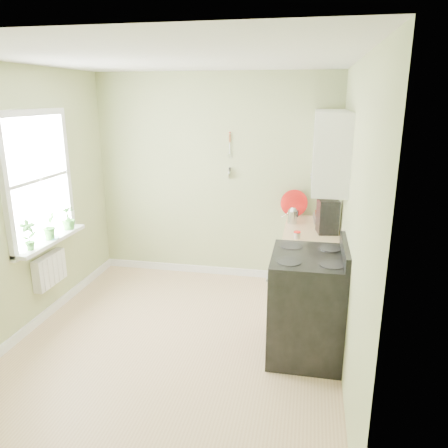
% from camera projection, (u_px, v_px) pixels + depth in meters
% --- Properties ---
extents(floor, '(3.20, 3.60, 0.02)m').
position_uv_depth(floor, '(178.00, 341.00, 4.45)').
color(floor, tan).
rests_on(floor, ground).
extents(ceiling, '(3.20, 3.60, 0.02)m').
position_uv_depth(ceiling, '(169.00, 57.00, 3.69)').
color(ceiling, white).
rests_on(ceiling, wall_back).
extents(wall_back, '(3.20, 0.02, 2.70)m').
position_uv_depth(wall_back, '(215.00, 178.00, 5.78)').
color(wall_back, '#B1B97E').
rests_on(wall_back, floor).
extents(wall_left, '(0.02, 3.60, 2.70)m').
position_uv_depth(wall_left, '(20.00, 204.00, 4.37)').
color(wall_left, '#B1B97E').
rests_on(wall_left, floor).
extents(wall_right, '(0.02, 3.60, 2.70)m').
position_uv_depth(wall_right, '(352.00, 222.00, 3.77)').
color(wall_right, '#B1B97E').
rests_on(wall_right, floor).
extents(base_cabinets, '(0.60, 1.60, 0.87)m').
position_uv_depth(base_cabinets, '(311.00, 273.00, 5.03)').
color(base_cabinets, white).
rests_on(base_cabinets, floor).
extents(countertop, '(0.64, 1.60, 0.04)m').
position_uv_depth(countertop, '(312.00, 235.00, 4.90)').
color(countertop, beige).
rests_on(countertop, base_cabinets).
extents(upper_cabinets, '(0.35, 1.40, 0.80)m').
position_uv_depth(upper_cabinets, '(330.00, 149.00, 4.70)').
color(upper_cabinets, white).
rests_on(upper_cabinets, wall_right).
extents(window, '(0.06, 1.14, 1.44)m').
position_uv_depth(window, '(38.00, 180.00, 4.60)').
color(window, white).
rests_on(window, wall_left).
extents(window_sill, '(0.18, 1.14, 0.04)m').
position_uv_depth(window_sill, '(51.00, 240.00, 4.77)').
color(window_sill, white).
rests_on(window_sill, wall_left).
extents(radiator, '(0.12, 0.50, 0.35)m').
position_uv_depth(radiator, '(50.00, 270.00, 4.82)').
color(radiator, white).
rests_on(radiator, wall_left).
extents(wall_utensils, '(0.02, 0.14, 0.58)m').
position_uv_depth(wall_utensils, '(230.00, 163.00, 5.65)').
color(wall_utensils, beige).
rests_on(wall_utensils, wall_back).
extents(stove, '(0.72, 0.82, 1.13)m').
position_uv_depth(stove, '(308.00, 304.00, 4.12)').
color(stove, black).
rests_on(stove, floor).
extents(stand_mixer, '(0.21, 0.33, 0.39)m').
position_uv_depth(stand_mixer, '(322.00, 208.00, 5.36)').
color(stand_mixer, '#B2B2B7').
rests_on(stand_mixer, countertop).
extents(kettle, '(0.20, 0.12, 0.20)m').
position_uv_depth(kettle, '(293.00, 215.00, 5.27)').
color(kettle, silver).
rests_on(kettle, countertop).
extents(coffee_maker, '(0.25, 0.27, 0.38)m').
position_uv_depth(coffee_maker, '(327.00, 217.00, 4.89)').
color(coffee_maker, black).
rests_on(coffee_maker, countertop).
extents(red_tray, '(0.35, 0.14, 0.35)m').
position_uv_depth(red_tray, '(294.00, 203.00, 5.57)').
color(red_tray, red).
rests_on(red_tray, countertop).
extents(jar, '(0.07, 0.07, 0.08)m').
position_uv_depth(jar, '(297.00, 235.00, 4.72)').
color(jar, '#BCAC9B').
rests_on(jar, countertop).
extents(plant_a, '(0.20, 0.20, 0.32)m').
position_uv_depth(plant_a, '(28.00, 235.00, 4.36)').
color(plant_a, '#36772A').
rests_on(plant_a, window_sill).
extents(plant_b, '(0.16, 0.19, 0.30)m').
position_uv_depth(plant_b, '(49.00, 226.00, 4.70)').
color(plant_b, '#36772A').
rests_on(plant_b, window_sill).
extents(plant_c, '(0.22, 0.22, 0.27)m').
position_uv_depth(plant_c, '(68.00, 218.00, 5.06)').
color(plant_c, '#36772A').
rests_on(plant_c, window_sill).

